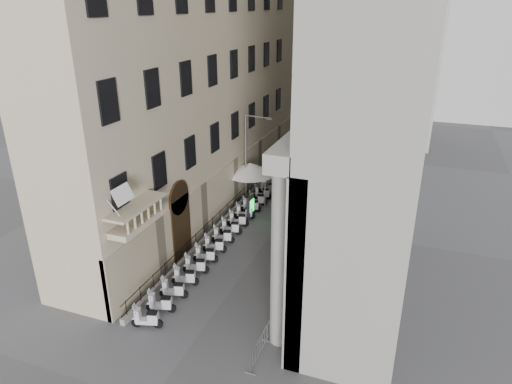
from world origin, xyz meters
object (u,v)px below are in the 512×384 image
scooter_0 (148,327)px  pedestrian_a (288,192)px  info_kiosk (251,208)px  security_tent (253,170)px  pedestrian_b (336,157)px  street_lamp (249,152)px

scooter_0 → pedestrian_a: 19.40m
info_kiosk → pedestrian_a: (1.86, 4.48, -0.08)m
security_tent → info_kiosk: bearing=-72.6°
pedestrian_b → info_kiosk: bearing=103.2°
scooter_0 → info_kiosk: info_kiosk is taller
street_lamp → info_kiosk: size_ratio=4.03×
security_tent → info_kiosk: size_ratio=2.20×
pedestrian_b → pedestrian_a: bearing=106.8°
security_tent → street_lamp: size_ratio=0.55×
street_lamp → pedestrian_b: street_lamp is taller
scooter_0 → street_lamp: size_ratio=0.19×
street_lamp → pedestrian_a: size_ratio=4.32×
street_lamp → info_kiosk: (1.41, -3.32, -3.68)m
street_lamp → scooter_0: bearing=-79.7°
street_lamp → pedestrian_b: (5.35, 12.70, -3.76)m
scooter_0 → pedestrian_a: size_ratio=0.83×
pedestrian_a → pedestrian_b: 11.72m
scooter_0 → pedestrian_a: pedestrian_a is taller
pedestrian_a → pedestrian_b: bearing=-115.6°
pedestrian_a → pedestrian_b: size_ratio=1.01×
info_kiosk → scooter_0: bearing=-85.5°
scooter_0 → street_lamp: (-1.00, 18.09, 4.66)m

